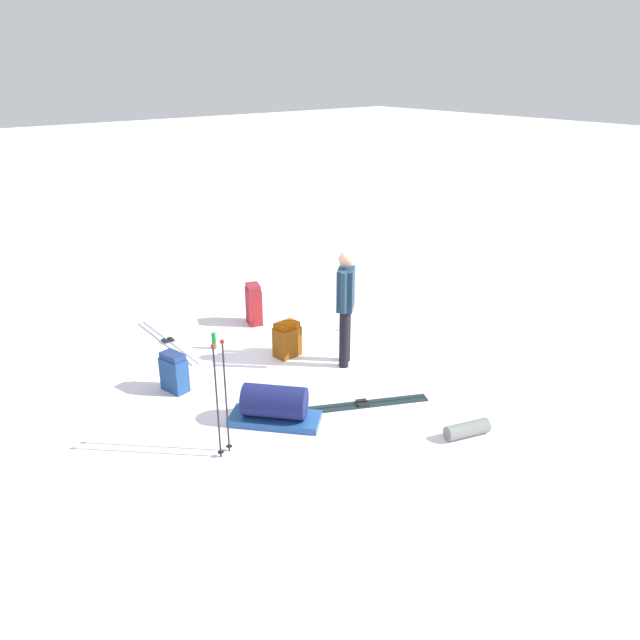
% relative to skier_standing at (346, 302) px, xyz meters
% --- Properties ---
extents(ground_plane, '(80.00, 80.00, 0.00)m').
position_rel_skier_standing_xyz_m(ground_plane, '(0.30, -0.20, -0.95)').
color(ground_plane, white).
extents(skier_standing, '(0.45, 0.41, 1.70)m').
position_rel_skier_standing_xyz_m(skier_standing, '(0.00, 0.00, 0.00)').
color(skier_standing, black).
rests_on(skier_standing, ground_plane).
extents(ski_pair_near, '(0.22, 2.00, 0.05)m').
position_rel_skier_standing_xyz_m(ski_pair_near, '(1.67, -2.31, -0.94)').
color(ski_pair_near, silver).
rests_on(ski_pair_near, ground_plane).
extents(ski_pair_far, '(1.64, 0.93, 0.05)m').
position_rel_skier_standing_xyz_m(ski_pair_far, '(0.62, 1.05, -0.94)').
color(ski_pair_far, '#17272B').
rests_on(ski_pair_far, ground_plane).
extents(backpack_large_dark, '(0.33, 0.39, 0.69)m').
position_rel_skier_standing_xyz_m(backpack_large_dark, '(0.19, -2.09, -0.61)').
color(backpack_large_dark, maroon).
rests_on(backpack_large_dark, ground_plane).
extents(backpack_bright, '(0.39, 0.29, 0.54)m').
position_rel_skier_standing_xyz_m(backpack_bright, '(0.50, -0.74, -0.69)').
color(backpack_bright, '#84420D').
rests_on(backpack_bright, ground_plane).
extents(backpack_small_spare, '(0.28, 0.40, 0.55)m').
position_rel_skier_standing_xyz_m(backpack_small_spare, '(2.30, -0.83, -0.69)').
color(backpack_small_spare, navy).
rests_on(backpack_small_spare, ground_plane).
extents(ski_poles_planted_near, '(0.20, 0.11, 1.29)m').
position_rel_skier_standing_xyz_m(ski_poles_planted_near, '(-0.80, -0.95, -0.24)').
color(ski_poles_planted_near, '#ABB4C0').
rests_on(ski_poles_planted_near, ground_plane).
extents(ski_poles_planted_far, '(0.20, 0.11, 1.39)m').
position_rel_skier_standing_xyz_m(ski_poles_planted_far, '(2.55, 0.87, -0.19)').
color(ski_poles_planted_far, black).
rests_on(ski_poles_planted_far, ground_plane).
extents(gear_sled, '(1.07, 1.13, 0.49)m').
position_rel_skier_standing_xyz_m(gear_sled, '(1.72, 0.68, -0.73)').
color(gear_sled, '#225195').
rests_on(gear_sled, ground_plane).
extents(sleeping_mat_rolled, '(0.58, 0.34, 0.18)m').
position_rel_skier_standing_xyz_m(sleeping_mat_rolled, '(0.15, 2.35, -0.86)').
color(sleeping_mat_rolled, slate).
rests_on(sleeping_mat_rolled, ground_plane).
extents(thermos_bottle, '(0.07, 0.07, 0.26)m').
position_rel_skier_standing_xyz_m(thermos_bottle, '(1.23, -1.64, -0.82)').
color(thermos_bottle, '#167A30').
rests_on(thermos_bottle, ground_plane).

